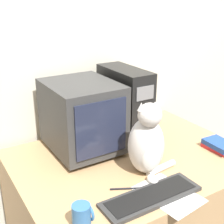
% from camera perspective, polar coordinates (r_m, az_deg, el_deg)
% --- Properties ---
extents(wall_back, '(7.00, 0.05, 2.50)m').
position_cam_1_polar(wall_back, '(2.07, -4.79, 11.64)').
color(wall_back, beige).
rests_on(wall_back, ground_plane).
extents(desk, '(1.31, 0.97, 0.71)m').
position_cam_1_polar(desk, '(2.00, 3.50, -17.04)').
color(desk, tan).
rests_on(desk, ground_plane).
extents(crt_monitor, '(0.37, 0.45, 0.41)m').
position_cam_1_polar(crt_monitor, '(1.80, -5.46, -0.78)').
color(crt_monitor, '#333333').
rests_on(crt_monitor, desk).
extents(computer_tower, '(0.17, 0.42, 0.45)m').
position_cam_1_polar(computer_tower, '(1.97, 2.29, 1.63)').
color(computer_tower, black).
rests_on(computer_tower, desk).
extents(keyboard, '(0.49, 0.15, 0.02)m').
position_cam_1_polar(keyboard, '(1.48, 7.17, -15.07)').
color(keyboard, '#2D2D2D').
rests_on(keyboard, desk).
extents(cat, '(0.29, 0.27, 0.40)m').
position_cam_1_polar(cat, '(1.59, 6.43, -5.66)').
color(cat, silver).
rests_on(cat, desk).
extents(book_stack, '(0.13, 0.19, 0.05)m').
position_cam_1_polar(book_stack, '(1.97, 19.04, -5.86)').
color(book_stack, red).
rests_on(book_stack, desk).
extents(pen, '(0.14, 0.08, 0.01)m').
position_cam_1_polar(pen, '(1.53, 2.66, -13.81)').
color(pen, black).
rests_on(pen, desk).
extents(paper_sheet, '(0.25, 0.32, 0.00)m').
position_cam_1_polar(paper_sheet, '(1.52, 10.21, -14.58)').
color(paper_sheet, white).
rests_on(paper_sheet, desk).
extents(mug, '(0.08, 0.08, 0.10)m').
position_cam_1_polar(mug, '(1.31, -5.49, -18.34)').
color(mug, '#33669E').
rests_on(mug, desk).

